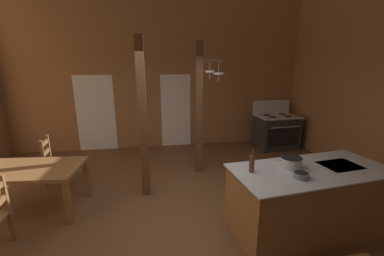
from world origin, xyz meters
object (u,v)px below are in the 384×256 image
(ladderback_chair_near_window, at_px, (55,161))
(bottle_tall_on_counter, at_px, (252,163))
(kitchen_island, at_px, (308,200))
(stove_range, at_px, (276,131))
(mixing_bowl_on_counter, at_px, (301,175))
(dining_table, at_px, (24,173))
(stockpot_on_counter, at_px, (291,162))

(ladderback_chair_near_window, bearing_deg, bottle_tall_on_counter, -33.32)
(kitchen_island, relative_size, ladderback_chair_near_window, 2.36)
(kitchen_island, bearing_deg, bottle_tall_on_counter, 176.10)
(stove_range, xyz_separation_m, mixing_bowl_on_counter, (-1.68, -3.59, 0.49))
(ladderback_chair_near_window, relative_size, mixing_bowl_on_counter, 4.91)
(bottle_tall_on_counter, bearing_deg, dining_table, 160.97)
(kitchen_island, height_order, mixing_bowl_on_counter, mixing_bowl_on_counter)
(stove_range, relative_size, dining_table, 0.74)
(kitchen_island, distance_m, mixing_bowl_on_counter, 0.63)
(dining_table, distance_m, mixing_bowl_on_counter, 4.05)
(stove_range, relative_size, ladderback_chair_near_window, 1.39)
(bottle_tall_on_counter, bearing_deg, stockpot_on_counter, 3.91)
(stove_range, bearing_deg, dining_table, -158.12)
(stove_range, distance_m, dining_table, 5.90)
(kitchen_island, xyz_separation_m, stockpot_on_counter, (-0.26, 0.10, 0.55))
(ladderback_chair_near_window, distance_m, stockpot_on_counter, 4.31)
(kitchen_island, relative_size, mixing_bowl_on_counter, 11.61)
(dining_table, distance_m, stockpot_on_counter, 4.01)
(stove_range, distance_m, bottle_tall_on_counter, 4.03)
(dining_table, xyz_separation_m, stockpot_on_counter, (3.84, -1.09, 0.36))
(stockpot_on_counter, xyz_separation_m, mixing_bowl_on_counter, (-0.05, -0.31, -0.04))
(dining_table, distance_m, ladderback_chair_near_window, 0.99)
(dining_table, height_order, stockpot_on_counter, stockpot_on_counter)
(ladderback_chair_near_window, height_order, bottle_tall_on_counter, bottle_tall_on_counter)
(dining_table, relative_size, stockpot_on_counter, 4.99)
(kitchen_island, relative_size, stove_range, 1.70)
(bottle_tall_on_counter, bearing_deg, mixing_bowl_on_counter, -27.24)
(kitchen_island, height_order, stockpot_on_counter, stockpot_on_counter)
(mixing_bowl_on_counter, bearing_deg, bottle_tall_on_counter, 152.76)
(stove_range, bearing_deg, stockpot_on_counter, -116.41)
(stove_range, distance_m, stockpot_on_counter, 3.70)
(kitchen_island, relative_size, stockpot_on_counter, 6.29)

